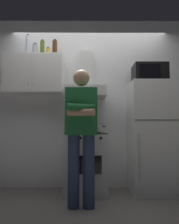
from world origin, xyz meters
name	(u,v)px	position (x,y,z in m)	size (l,w,h in m)	color
ground_plane	(90,199)	(0.00, 0.00, 0.00)	(7.00, 7.00, 0.00)	slate
back_wall_tiled	(89,102)	(0.00, 0.60, 1.35)	(4.80, 0.10, 2.70)	white
upper_cabinet	(34,75)	(-0.85, 0.37, 1.75)	(0.90, 0.37, 0.60)	white
stove_oven	(86,163)	(-0.05, 0.25, 0.43)	(0.60, 0.62, 0.87)	white
range_hood	(86,85)	(-0.05, 0.38, 1.60)	(0.60, 0.44, 0.75)	white
refrigerator	(151,137)	(0.90, 0.25, 0.80)	(0.60, 0.62, 1.60)	white
microwave	(149,74)	(0.90, 0.27, 1.74)	(0.48, 0.37, 0.28)	black
person_standing	(81,131)	(-0.10, -0.36, 0.90)	(0.38, 0.33, 1.64)	navy
cooking_pot	(95,129)	(0.08, 0.13, 0.92)	(0.30, 0.20, 0.10)	#B7BABF
bottle_olive_oil	(42,48)	(-0.73, 0.36, 2.17)	(0.06, 0.06, 0.25)	#4C6B19
bottle_vodka_clear	(28,45)	(-0.95, 0.35, 2.21)	(0.07, 0.07, 0.33)	silver
bottle_canister_steel	(35,50)	(-0.84, 0.35, 2.14)	(0.08, 0.08, 0.19)	#B2B5BA
bottle_rum_dark	(55,49)	(-0.55, 0.41, 2.18)	(0.07, 0.07, 0.28)	#47230F
bottle_spice_jar	(48,52)	(-0.64, 0.36, 2.11)	(0.06, 0.06, 0.13)	gold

